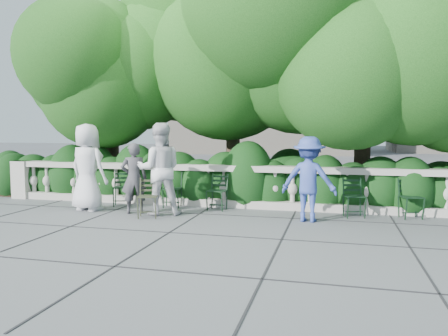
% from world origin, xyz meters
% --- Properties ---
extents(ground, '(90.00, 90.00, 0.00)m').
position_xyz_m(ground, '(0.00, 0.00, 0.00)').
color(ground, '#515459').
rests_on(ground, ground).
extents(balustrade, '(12.00, 0.44, 1.00)m').
position_xyz_m(balustrade, '(0.00, 1.80, 0.49)').
color(balustrade, '#9E998E').
rests_on(balustrade, ground).
extents(shrub_hedge, '(15.00, 2.60, 1.70)m').
position_xyz_m(shrub_hedge, '(0.00, 3.00, 0.00)').
color(shrub_hedge, black).
rests_on(shrub_hedge, ground).
extents(tree_canopy, '(15.04, 6.52, 6.78)m').
position_xyz_m(tree_canopy, '(0.69, 3.19, 3.96)').
color(tree_canopy, '#3F3023').
rests_on(tree_canopy, ground).
extents(chair_a, '(0.49, 0.53, 0.84)m').
position_xyz_m(chair_a, '(-1.36, 1.28, 0.00)').
color(chair_a, black).
rests_on(chair_a, ground).
extents(chair_b, '(0.48, 0.52, 0.84)m').
position_xyz_m(chair_b, '(-0.27, 1.19, 0.00)').
color(chair_b, black).
rests_on(chair_b, ground).
extents(chair_c, '(0.58, 0.60, 0.84)m').
position_xyz_m(chair_c, '(-2.57, 1.18, 0.00)').
color(chair_c, black).
rests_on(chair_c, ground).
extents(chair_d, '(0.55, 0.57, 0.84)m').
position_xyz_m(chair_d, '(2.78, 1.11, 0.00)').
color(chair_d, black).
rests_on(chair_d, ground).
extents(chair_f, '(0.56, 0.59, 0.84)m').
position_xyz_m(chair_f, '(3.92, 1.28, 0.00)').
color(chair_f, black).
rests_on(chair_f, ground).
extents(chair_weathered, '(0.55, 0.58, 0.84)m').
position_xyz_m(chair_weathered, '(-1.38, 0.01, 0.00)').
color(chair_weathered, black).
rests_on(chair_weathered, ground).
extents(person_businessman, '(1.09, 0.85, 1.97)m').
position_xyz_m(person_businessman, '(-3.08, 0.59, 0.98)').
color(person_businessman, silver).
rests_on(person_businessman, ground).
extents(person_woman_grey, '(0.67, 0.56, 1.55)m').
position_xyz_m(person_woman_grey, '(-1.90, 0.52, 0.77)').
color(person_woman_grey, '#3E3D42').
rests_on(person_woman_grey, ground).
extents(person_casual_man, '(1.17, 1.05, 1.98)m').
position_xyz_m(person_casual_man, '(-1.31, 0.54, 0.99)').
color(person_casual_man, silver).
rests_on(person_casual_man, ground).
extents(person_older_blue, '(1.16, 0.75, 1.70)m').
position_xyz_m(person_older_blue, '(1.84, 0.62, 0.85)').
color(person_older_blue, '#324697').
rests_on(person_older_blue, ground).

